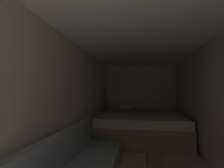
{
  "coord_description": "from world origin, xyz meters",
  "views": [
    {
      "loc": [
        -0.01,
        -0.42,
        1.25
      ],
      "look_at": [
        -0.52,
        2.54,
        1.38
      ],
      "focal_mm": 25.92,
      "sensor_mm": 36.0,
      "label": 1
    }
  ],
  "objects": [
    {
      "name": "wall_back",
      "position": [
        0.0,
        4.87,
        1.04
      ],
      "size": [
        2.32,
        0.05,
        2.08
      ],
      "primitive_type": "cube",
      "color": "beige",
      "rests_on": "ground"
    },
    {
      "name": "wall_left",
      "position": [
        -1.14,
        2.16,
        1.04
      ],
      "size": [
        0.05,
        5.38,
        2.08
      ],
      "primitive_type": "cube",
      "color": "beige",
      "rests_on": "ground"
    },
    {
      "name": "wall_right",
      "position": [
        1.14,
        2.16,
        1.04
      ],
      "size": [
        0.05,
        5.38,
        2.08
      ],
      "primitive_type": "cube",
      "color": "beige",
      "rests_on": "ground"
    },
    {
      "name": "ceiling_slab",
      "position": [
        0.0,
        2.16,
        2.1
      ],
      "size": [
        2.32,
        5.38,
        0.05
      ],
      "primitive_type": "cube",
      "color": "white",
      "rests_on": "wall_left"
    },
    {
      "name": "bed",
      "position": [
        -0.01,
        3.88,
        0.33
      ],
      "size": [
        2.1,
        1.85,
        0.84
      ],
      "color": "tan",
      "rests_on": "ground"
    },
    {
      "name": "wicker_basket",
      "position": [
        0.2,
        2.43,
        0.11
      ],
      "size": [
        0.26,
        0.26,
        0.23
      ],
      "color": "olive",
      "rests_on": "ground"
    }
  ]
}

